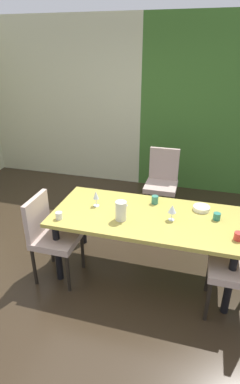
% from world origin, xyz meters
% --- Properties ---
extents(ground_plane, '(5.99, 5.27, 0.02)m').
position_xyz_m(ground_plane, '(0.00, 0.00, -0.01)').
color(ground_plane, '#2F2418').
extents(back_panel_interior, '(2.96, 0.10, 2.75)m').
position_xyz_m(back_panel_interior, '(-1.51, 2.58, 1.37)').
color(back_panel_interior, beige).
rests_on(back_panel_interior, ground_plane).
extents(garden_window_panel, '(3.03, 0.10, 2.75)m').
position_xyz_m(garden_window_panel, '(1.48, 2.58, 1.37)').
color(garden_window_panel, '#3A6626').
rests_on(garden_window_panel, ground_plane).
extents(dining_table, '(1.89, 0.89, 0.73)m').
position_xyz_m(dining_table, '(0.55, 0.16, 0.65)').
color(dining_table, '#AD9B42').
rests_on(dining_table, ground_plane).
extents(chair_head_far, '(0.44, 0.45, 0.98)m').
position_xyz_m(chair_head_far, '(0.52, 1.51, 0.56)').
color(chair_head_far, tan).
rests_on(chair_head_far, ground_plane).
extents(chair_left_near, '(0.45, 0.44, 0.93)m').
position_xyz_m(chair_left_near, '(-0.39, -0.14, 0.54)').
color(chair_left_near, tan).
rests_on(chair_left_near, ground_plane).
extents(wine_glass_left, '(0.07, 0.07, 0.17)m').
position_xyz_m(wine_glass_left, '(-0.00, 0.21, 0.85)').
color(wine_glass_left, silver).
rests_on(wine_glass_left, dining_table).
extents(wine_glass_west, '(0.08, 0.08, 0.16)m').
position_xyz_m(wine_glass_west, '(0.81, 0.13, 0.85)').
color(wine_glass_west, silver).
rests_on(wine_glass_west, dining_table).
extents(serving_bowl_center, '(0.17, 0.17, 0.04)m').
position_xyz_m(serving_bowl_center, '(1.09, 0.42, 0.75)').
color(serving_bowl_center, white).
rests_on(serving_bowl_center, dining_table).
extents(cup_near_window, '(0.07, 0.07, 0.07)m').
position_xyz_m(cup_near_window, '(1.24, 0.26, 0.77)').
color(cup_near_window, '#2D7662').
rests_on(cup_near_window, dining_table).
extents(cup_near_shelf, '(0.08, 0.08, 0.07)m').
position_xyz_m(cup_near_shelf, '(1.41, -0.04, 0.77)').
color(cup_near_shelf, red).
rests_on(cup_near_shelf, dining_table).
extents(cup_front, '(0.07, 0.07, 0.09)m').
position_xyz_m(cup_front, '(0.59, 0.43, 0.77)').
color(cup_front, '#377C68').
rests_on(cup_front, dining_table).
extents(cup_south, '(0.07, 0.07, 0.07)m').
position_xyz_m(cup_south, '(-0.26, -0.14, 0.77)').
color(cup_south, silver).
rests_on(cup_south, dining_table).
extents(pitcher_north, '(0.12, 0.11, 0.20)m').
position_xyz_m(pitcher_north, '(0.33, 0.01, 0.83)').
color(pitcher_north, silver).
rests_on(pitcher_north, dining_table).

